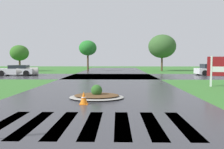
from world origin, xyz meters
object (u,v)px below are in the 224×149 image
at_px(drainage_pipe_stack, 28,72).
at_px(traffic_cone, 84,98).
at_px(median_island, 97,96).
at_px(car_dark_suv, 17,70).
at_px(car_white_sedan, 212,70).

bearing_deg(drainage_pipe_stack, traffic_cone, -62.71).
height_order(median_island, car_dark_suv, car_dark_suv).
relative_size(drainage_pipe_stack, traffic_cone, 4.53).
distance_m(median_island, car_white_sedan, 21.44).
bearing_deg(car_dark_suv, median_island, 119.68).
bearing_deg(car_white_sedan, drainage_pipe_stack, 178.43).
bearing_deg(car_dark_suv, car_white_sedan, 178.65).
xyz_separation_m(car_white_sedan, car_dark_suv, (-23.37, -1.12, -0.04)).
height_order(car_dark_suv, traffic_cone, car_dark_suv).
bearing_deg(median_island, drainage_pipe_stack, 120.73).
height_order(car_dark_suv, drainage_pipe_stack, car_dark_suv).
height_order(car_white_sedan, car_dark_suv, car_white_sedan).
distance_m(median_island, drainage_pipe_stack, 18.69).
xyz_separation_m(median_island, car_white_sedan, (12.46, 17.44, 0.50)).
relative_size(car_dark_suv, traffic_cone, 7.60).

